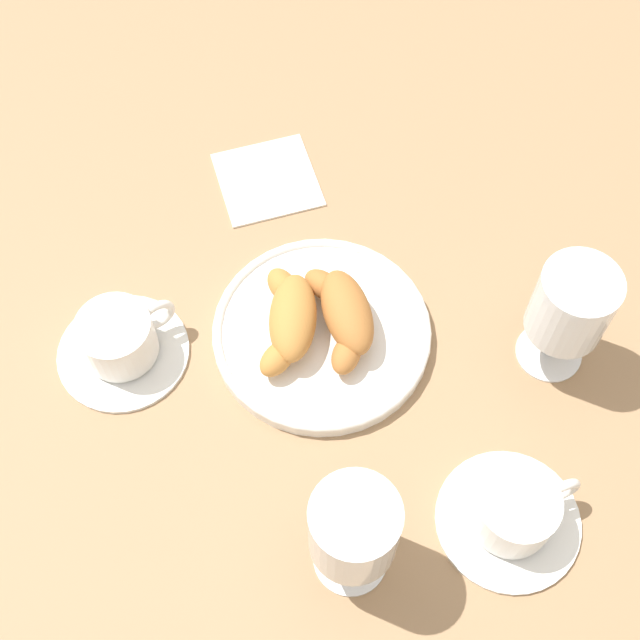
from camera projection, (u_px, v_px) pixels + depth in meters
The scene contains 9 objects.
ground_plane at pixel (327, 334), 0.91m from camera, with size 2.20×2.20×0.00m, color #997551.
pastry_plate at pixel (320, 329), 0.90m from camera, with size 0.23×0.23×0.02m.
croissant_large at pixel (344, 314), 0.88m from camera, with size 0.13×0.09×0.04m.
croissant_small at pixel (290, 319), 0.87m from camera, with size 0.12×0.11×0.04m.
coffee_cup_near at pixel (514, 512), 0.79m from camera, with size 0.14×0.14×0.06m.
coffee_cup_far at pixel (120, 341), 0.88m from camera, with size 0.14×0.14×0.06m.
juice_glass_left at pixel (571, 308), 0.82m from camera, with size 0.08×0.08×0.14m.
juice_glass_right at pixel (354, 530), 0.71m from camera, with size 0.08×0.08×0.14m.
folded_napkin at pixel (267, 179), 1.01m from camera, with size 0.11×0.11×0.01m, color silver.
Camera 1 is at (-0.37, 0.23, 0.80)m, focal length 48.74 mm.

